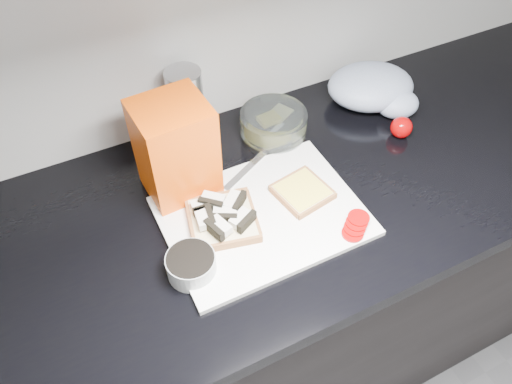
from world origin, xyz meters
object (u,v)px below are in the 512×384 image
at_px(bread_bag, 176,150).
at_px(steel_canister, 187,108).
at_px(cutting_board, 262,216).
at_px(glass_bowl, 273,125).

height_order(bread_bag, steel_canister, bread_bag).
distance_m(cutting_board, glass_bowl, 0.26).
xyz_separation_m(bread_bag, steel_canister, (0.07, 0.13, -0.02)).
relative_size(cutting_board, glass_bowl, 2.54).
height_order(cutting_board, bread_bag, bread_bag).
xyz_separation_m(cutting_board, steel_canister, (-0.04, 0.29, 0.09)).
relative_size(bread_bag, steel_canister, 1.16).
height_order(glass_bowl, steel_canister, steel_canister).
height_order(glass_bowl, bread_bag, bread_bag).
distance_m(cutting_board, steel_canister, 0.31).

